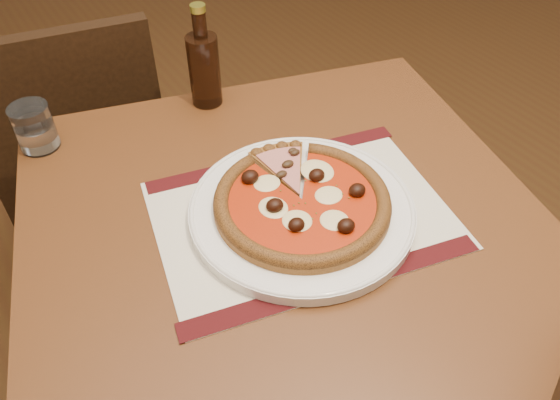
% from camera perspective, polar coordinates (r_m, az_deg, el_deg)
% --- Properties ---
extents(table, '(0.98, 0.98, 0.75)m').
position_cam_1_polar(table, '(0.92, 0.68, -6.68)').
color(table, brown).
rests_on(table, ground).
extents(chair_far, '(0.47, 0.47, 0.85)m').
position_cam_1_polar(chair_far, '(1.48, -19.89, 4.98)').
color(chair_far, black).
rests_on(chair_far, ground).
extents(placemat, '(0.50, 0.41, 0.00)m').
position_cam_1_polar(placemat, '(0.85, 2.27, -1.54)').
color(placemat, beige).
rests_on(placemat, table).
extents(plate, '(0.35, 0.35, 0.02)m').
position_cam_1_polar(plate, '(0.84, 2.29, -1.06)').
color(plate, white).
rests_on(plate, placemat).
extents(pizza, '(0.27, 0.27, 0.04)m').
position_cam_1_polar(pizza, '(0.83, 2.33, -0.10)').
color(pizza, '#955C24').
rests_on(pizza, plate).
extents(ham_slice, '(0.09, 0.14, 0.02)m').
position_cam_1_polar(ham_slice, '(0.89, 1.35, 3.57)').
color(ham_slice, '#955C24').
rests_on(ham_slice, plate).
extents(water_glass, '(0.08, 0.08, 0.08)m').
position_cam_1_polar(water_glass, '(1.05, -24.28, 6.94)').
color(water_glass, white).
rests_on(water_glass, table).
extents(bottle, '(0.06, 0.06, 0.20)m').
position_cam_1_polar(bottle, '(1.06, -7.94, 13.63)').
color(bottle, black).
rests_on(bottle, table).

